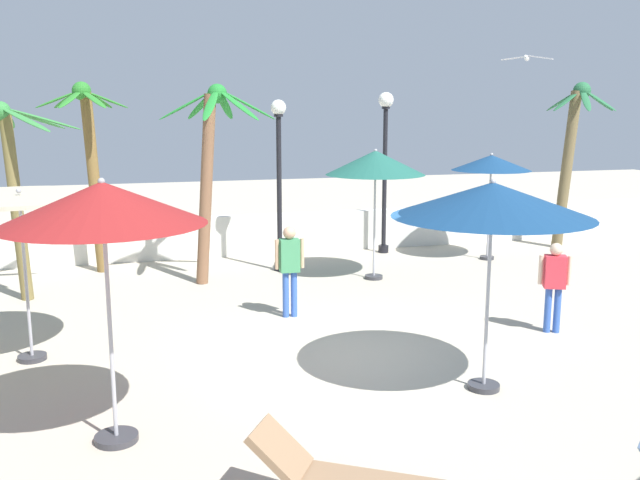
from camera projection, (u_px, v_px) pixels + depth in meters
name	position (u px, v px, depth m)	size (l,w,h in m)	color
ground_plane	(371.00, 362.00, 10.86)	(56.00, 56.00, 0.00)	#B2A893
boundary_wall	(265.00, 234.00, 18.82)	(25.20, 0.30, 1.09)	silver
patio_umbrella_0	(492.00, 201.00, 9.32)	(2.73, 2.73, 2.98)	#333338
patio_umbrella_1	(491.00, 163.00, 17.77)	(2.02, 2.02, 2.78)	#333338
patio_umbrella_2	(20.00, 204.00, 10.50)	(2.63, 2.63, 2.73)	#333338
patio_umbrella_3	(375.00, 163.00, 15.66)	(2.26, 2.26, 3.01)	#333338
patio_umbrella_4	(103.00, 205.00, 7.76)	(2.32, 2.32, 3.15)	#333338
palm_tree_0	(9.00, 166.00, 13.87)	(3.01, 3.00, 4.05)	olive
palm_tree_1	(210.00, 158.00, 15.29)	(2.57, 2.47, 4.43)	brown
palm_tree_2	(571.00, 146.00, 19.36)	(2.06, 1.96, 4.62)	brown
palm_tree_3	(90.00, 154.00, 16.32)	(2.09, 1.86, 4.52)	brown
lamp_post_0	(279.00, 168.00, 16.51)	(0.37, 0.37, 4.10)	black
lamp_post_1	(385.00, 150.00, 18.57)	(0.41, 0.41, 4.32)	black
lounge_chair_2	(345.00, 479.00, 6.69)	(1.89, 1.47, 0.84)	#B7B7BC
guest_1	(554.00, 279.00, 12.13)	(0.52, 0.37, 1.61)	#3359B2
guest_2	(290.00, 262.00, 13.03)	(0.56, 0.25, 1.75)	#3359B2
seagull_0	(527.00, 58.00, 17.68)	(1.03, 1.00, 0.14)	white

